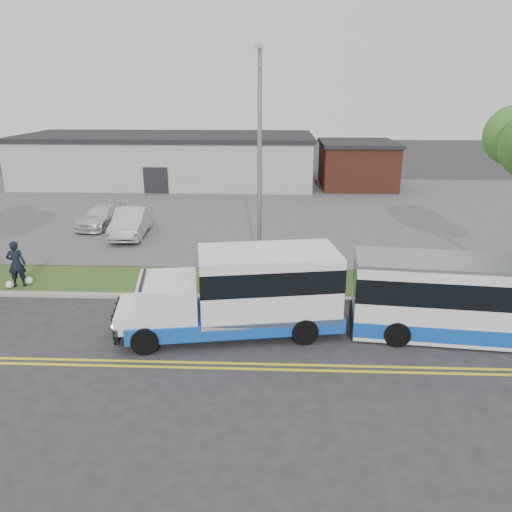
{
  "coord_description": "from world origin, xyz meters",
  "views": [
    {
      "loc": [
        3.73,
        -17.33,
        8.0
      ],
      "look_at": [
        2.9,
        1.87,
        1.6
      ],
      "focal_mm": 35.0,
      "sensor_mm": 36.0,
      "label": 1
    }
  ],
  "objects_px": {
    "streetlight_near": "(260,163)",
    "shuttle_bus": "(246,290)",
    "parked_car_b": "(103,216)",
    "parked_car_a": "(131,222)",
    "transit_bus": "(503,301)",
    "pedestrian": "(16,264)"
  },
  "relations": [
    {
      "from": "streetlight_near",
      "to": "shuttle_bus",
      "type": "height_order",
      "value": "streetlight_near"
    },
    {
      "from": "transit_bus",
      "to": "parked_car_a",
      "type": "xyz_separation_m",
      "value": [
        -15.8,
        11.6,
        -0.49
      ]
    },
    {
      "from": "transit_bus",
      "to": "pedestrian",
      "type": "height_order",
      "value": "transit_bus"
    },
    {
      "from": "transit_bus",
      "to": "streetlight_near",
      "type": "bearing_deg",
      "value": 157.36
    },
    {
      "from": "transit_bus",
      "to": "parked_car_b",
      "type": "relative_size",
      "value": 2.28
    },
    {
      "from": "streetlight_near",
      "to": "parked_car_a",
      "type": "xyz_separation_m",
      "value": [
        -7.55,
        7.07,
        -4.35
      ]
    },
    {
      "from": "streetlight_near",
      "to": "pedestrian",
      "type": "bearing_deg",
      "value": -175.34
    },
    {
      "from": "shuttle_bus",
      "to": "transit_bus",
      "type": "relative_size",
      "value": 0.79
    },
    {
      "from": "parked_car_b",
      "to": "transit_bus",
      "type": "bearing_deg",
      "value": -26.58
    },
    {
      "from": "transit_bus",
      "to": "parked_car_a",
      "type": "distance_m",
      "value": 19.61
    },
    {
      "from": "pedestrian",
      "to": "parked_car_a",
      "type": "distance_m",
      "value": 8.32
    },
    {
      "from": "shuttle_bus",
      "to": "pedestrian",
      "type": "height_order",
      "value": "shuttle_bus"
    },
    {
      "from": "transit_bus",
      "to": "pedestrian",
      "type": "xyz_separation_m",
      "value": [
        -18.41,
        3.7,
        -0.28
      ]
    },
    {
      "from": "parked_car_b",
      "to": "shuttle_bus",
      "type": "bearing_deg",
      "value": -44.18
    },
    {
      "from": "streetlight_near",
      "to": "shuttle_bus",
      "type": "bearing_deg",
      "value": -93.65
    },
    {
      "from": "transit_bus",
      "to": "parked_car_a",
      "type": "height_order",
      "value": "transit_bus"
    },
    {
      "from": "streetlight_near",
      "to": "shuttle_bus",
      "type": "relative_size",
      "value": 1.21
    },
    {
      "from": "transit_bus",
      "to": "parked_car_a",
      "type": "bearing_deg",
      "value": 149.84
    },
    {
      "from": "shuttle_bus",
      "to": "pedestrian",
      "type": "distance_m",
      "value": 10.51
    },
    {
      "from": "streetlight_near",
      "to": "parked_car_a",
      "type": "relative_size",
      "value": 2.0
    },
    {
      "from": "transit_bus",
      "to": "pedestrian",
      "type": "relative_size",
      "value": 5.02
    },
    {
      "from": "pedestrian",
      "to": "parked_car_a",
      "type": "xyz_separation_m",
      "value": [
        2.6,
        7.9,
        -0.21
      ]
    }
  ]
}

